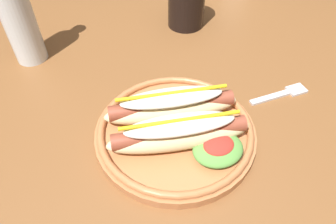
{
  "coord_description": "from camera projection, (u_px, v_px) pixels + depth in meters",
  "views": [
    {
      "loc": [
        -0.21,
        -0.39,
        1.15
      ],
      "look_at": [
        -0.06,
        -0.06,
        0.77
      ],
      "focal_mm": 33.02,
      "sensor_mm": 36.0,
      "label": 1
    }
  ],
  "objects": [
    {
      "name": "soda_cup",
      "position": [
        186.0,
        0.0,
        0.73
      ],
      "size": [
        0.09,
        0.09,
        0.13
      ],
      "primitive_type": "cylinder",
      "color": "black",
      "rests_on": "dining_table"
    },
    {
      "name": "glass_bottle",
      "position": [
        17.0,
        16.0,
        0.61
      ],
      "size": [
        0.06,
        0.06,
        0.26
      ],
      "color": "silver",
      "rests_on": "dining_table"
    },
    {
      "name": "dining_table",
      "position": [
        182.0,
        122.0,
        0.66
      ],
      "size": [
        1.32,
        1.08,
        0.74
      ],
      "color": "brown",
      "rests_on": "ground_plane"
    },
    {
      "name": "fork",
      "position": [
        283.0,
        94.0,
        0.59
      ],
      "size": [
        0.12,
        0.03,
        0.0
      ],
      "rotation": [
        0.0,
        0.0,
        -0.05
      ],
      "color": "silver",
      "rests_on": "dining_table"
    },
    {
      "name": "hot_dog_plate",
      "position": [
        177.0,
        127.0,
        0.5
      ],
      "size": [
        0.27,
        0.27,
        0.08
      ],
      "color": "#B77042",
      "rests_on": "dining_table"
    }
  ]
}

